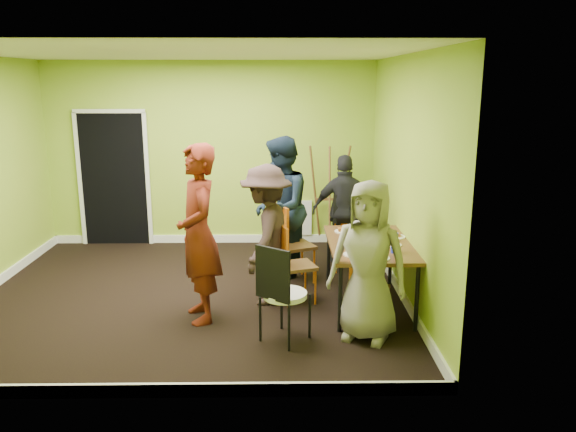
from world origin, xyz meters
name	(u,v)px	position (x,y,z in m)	size (l,w,h in m)	color
ground	(193,295)	(0.00, 0.00, 0.00)	(5.00, 5.00, 0.00)	black
room_walls	(188,214)	(-0.02, 0.04, 0.99)	(5.04, 4.54, 2.82)	#8EB42E
dining_table	(369,247)	(2.05, -0.34, 0.70)	(0.90, 1.50, 0.75)	black
chair_left_far	(290,239)	(1.17, 0.44, 0.57)	(0.55, 0.55, 1.01)	orange
chair_left_near	(291,259)	(1.18, -0.23, 0.52)	(0.48, 0.48, 0.93)	orange
chair_back_end	(348,217)	(1.98, 1.07, 0.70)	(0.43, 0.50, 0.99)	orange
chair_front_end	(368,284)	(1.95, -0.96, 0.49)	(0.47, 0.47, 0.87)	orange
chair_bentwood	(281,289)	(1.06, -1.26, 0.55)	(0.54, 0.54, 1.00)	black
easel	(329,197)	(1.80, 2.02, 0.78)	(0.63, 0.59, 1.57)	brown
plate_near_left	(344,231)	(1.81, 0.10, 0.76)	(0.22, 0.22, 0.01)	white
plate_near_right	(355,255)	(1.82, -0.81, 0.76)	(0.24, 0.24, 0.01)	white
plate_far_back	(362,228)	(2.06, 0.26, 0.76)	(0.24, 0.24, 0.01)	white
plate_far_front	(377,258)	(2.04, -0.93, 0.76)	(0.26, 0.26, 0.01)	white
plate_wall_back	(394,237)	(2.37, -0.14, 0.76)	(0.26, 0.26, 0.01)	white
plate_wall_front	(392,245)	(2.28, -0.47, 0.76)	(0.21, 0.21, 0.01)	white
thermos	(365,232)	(2.00, -0.32, 0.87)	(0.07, 0.07, 0.23)	white
blue_bottle	(395,243)	(2.25, -0.74, 0.86)	(0.07, 0.07, 0.22)	#1B2BD0
orange_bottle	(359,234)	(1.96, -0.16, 0.79)	(0.03, 0.03, 0.09)	orange
glass_mid	(357,231)	(1.95, -0.05, 0.80)	(0.07, 0.07, 0.10)	black
glass_back	(381,230)	(2.24, 0.01, 0.80)	(0.07, 0.07, 0.10)	black
glass_front	(381,253)	(2.08, -0.88, 0.79)	(0.07, 0.07, 0.09)	black
cup_a	(362,241)	(1.94, -0.47, 0.80)	(0.13, 0.13, 0.10)	white
cup_b	(389,237)	(2.28, -0.28, 0.80)	(0.10, 0.10, 0.09)	white
person_standing	(199,234)	(0.20, -0.68, 0.95)	(0.69, 0.45, 1.89)	#59190F
person_left_far	(280,208)	(1.06, 0.68, 0.91)	(0.89, 0.69, 1.83)	black
person_left_near	(266,235)	(0.90, -0.21, 0.80)	(1.04, 0.60, 1.61)	#312221
person_back_end	(345,210)	(1.95, 1.17, 0.77)	(0.90, 0.37, 1.53)	#222227
person_front_end	(368,261)	(1.91, -1.17, 0.80)	(0.78, 0.51, 1.60)	gray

